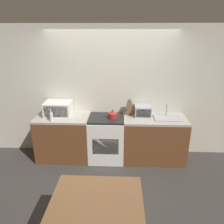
# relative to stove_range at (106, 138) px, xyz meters

# --- Properties ---
(ground_plane) EXTENTS (16.00, 16.00, 0.00)m
(ground_plane) POSITION_rel_stove_range_xyz_m (0.08, -0.63, -0.45)
(ground_plane) COLOR #33302D
(wall_back) EXTENTS (10.00, 0.06, 2.60)m
(wall_back) POSITION_rel_stove_range_xyz_m (0.08, 0.34, 0.85)
(wall_back) COLOR beige
(wall_back) RESTS_ON ground_plane
(counter_left_run) EXTENTS (1.04, 0.62, 0.90)m
(counter_left_run) POSITION_rel_stove_range_xyz_m (-0.86, 0.00, 0.00)
(counter_left_run) COLOR brown
(counter_left_run) RESTS_ON ground_plane
(counter_right_run) EXTENTS (1.20, 0.62, 0.90)m
(counter_right_run) POSITION_rel_stove_range_xyz_m (0.94, 0.00, 0.00)
(counter_right_run) COLOR brown
(counter_right_run) RESTS_ON ground_plane
(stove_range) EXTENTS (0.68, 0.62, 0.90)m
(stove_range) POSITION_rel_stove_range_xyz_m (0.00, 0.00, 0.00)
(stove_range) COLOR silver
(stove_range) RESTS_ON ground_plane
(kettle) EXTENTS (0.17, 0.17, 0.17)m
(kettle) POSITION_rel_stove_range_xyz_m (0.12, -0.02, 0.52)
(kettle) COLOR maroon
(kettle) RESTS_ON stove_range
(microwave) EXTENTS (0.51, 0.40, 0.27)m
(microwave) POSITION_rel_stove_range_xyz_m (-0.95, 0.09, 0.59)
(microwave) COLOR silver
(microwave) RESTS_ON counter_left_run
(bottle) EXTENTS (0.06, 0.06, 0.22)m
(bottle) POSITION_rel_stove_range_xyz_m (-1.00, -0.21, 0.54)
(bottle) COLOR silver
(bottle) RESTS_ON counter_left_run
(knife_block) EXTENTS (0.11, 0.09, 0.32)m
(knife_block) POSITION_rel_stove_range_xyz_m (0.45, 0.17, 0.58)
(knife_block) COLOR brown
(knife_block) RESTS_ON counter_right_run
(toaster_oven) EXTENTS (0.31, 0.31, 0.20)m
(toaster_oven) POSITION_rel_stove_range_xyz_m (0.71, 0.13, 0.55)
(toaster_oven) COLOR #999BA0
(toaster_oven) RESTS_ON counter_right_run
(sink_basin) EXTENTS (0.50, 0.34, 0.24)m
(sink_basin) POSITION_rel_stove_range_xyz_m (1.17, 0.01, 0.47)
(sink_basin) COLOR #999BA0
(sink_basin) RESTS_ON counter_right_run
(dining_table) EXTENTS (0.99, 0.80, 0.77)m
(dining_table) POSITION_rel_stove_range_xyz_m (0.04, -2.04, 0.23)
(dining_table) COLOR brown
(dining_table) RESTS_ON ground_plane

